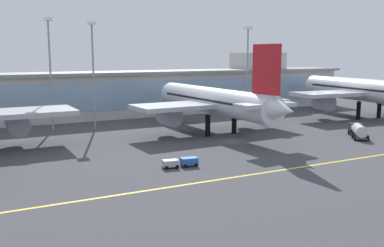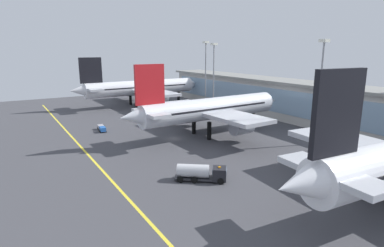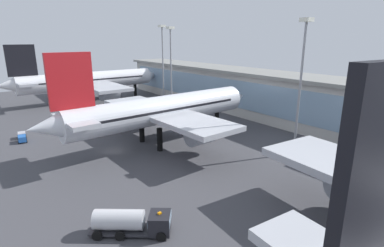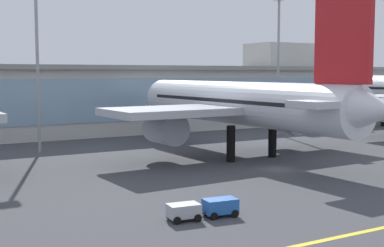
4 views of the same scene
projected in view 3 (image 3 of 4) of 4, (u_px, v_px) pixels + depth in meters
name	position (u px, v px, depth m)	size (l,w,h in m)	color
ground_plane	(114.00, 151.00, 58.93)	(184.49, 184.49, 0.00)	#424247
terminal_building	(271.00, 94.00, 81.39)	(134.78, 14.00, 17.77)	beige
airliner_near_left	(88.00, 81.00, 104.15)	(46.32, 55.36, 19.63)	black
airliner_near_right	(162.00, 111.00, 61.71)	(36.91, 50.38, 19.23)	black
fuel_tanker_truck	(134.00, 222.00, 33.66)	(7.46, 8.63, 2.90)	black
baggage_tug_near	(22.00, 137.00, 65.02)	(5.73, 2.29, 1.40)	black
apron_light_mast_west	(163.00, 55.00, 94.57)	(1.80, 1.80, 25.40)	gray
apron_light_mast_centre	(302.00, 69.00, 53.21)	(1.80, 1.80, 24.75)	gray
apron_light_mast_east	(171.00, 58.00, 86.13)	(1.80, 1.80, 24.58)	gray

